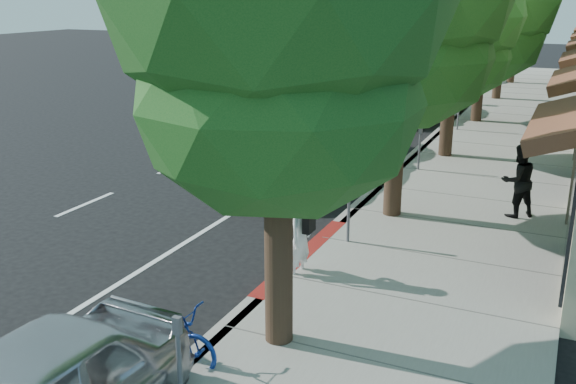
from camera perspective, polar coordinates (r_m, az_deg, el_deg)
The scene contains 15 objects.
ground at distance 11.55m, azimuth -0.61°, elevation -8.04°, with size 120.00×120.00×0.00m, color black.
sidewalk at distance 18.24m, azimuth 16.82°, elevation 1.12°, with size 4.60×56.00×0.15m, color gray.
curb at distance 18.65m, azimuth 9.83°, elevation 1.97°, with size 0.30×56.00×0.15m, color #9E998E.
curb_red_segment at distance 12.35m, azimuth 1.36°, elevation -5.90°, with size 0.32×4.00×0.15m, color maroon.
street_tree_0 at distance 8.24m, azimuth -0.94°, elevation 16.54°, with size 4.48×4.48×7.75m.
street_tree_2 at distance 19.78m, azimuth 14.62°, elevation 14.64°, with size 4.04×4.04×6.75m.
street_tree_3 at distance 25.69m, azimuth 17.19°, elevation 15.75°, with size 5.40×5.40×7.62m.
street_tree_5 at distance 37.61m, azimuth 19.80°, elevation 15.66°, with size 4.23×4.23×7.14m.
cyclist at distance 11.37m, azimuth 1.10°, elevation -4.14°, with size 0.57×0.38×1.57m, color white.
bicycle at distance 9.22m, azimuth -11.04°, elevation -12.16°, with size 0.61×1.76×0.93m, color navy.
silver_suv at distance 17.29m, azimuth 1.13°, elevation 3.31°, with size 2.48×5.37×1.49m, color silver.
dark_sedan at distance 20.05m, azimuth 4.58°, elevation 5.12°, with size 1.50×4.29×1.42m, color #222527.
white_pickup at distance 27.19m, azimuth 10.40°, elevation 8.54°, with size 2.50×6.15×1.79m, color silver.
dark_suv_far at distance 37.78m, azimuth 14.43°, elevation 10.72°, with size 2.12×5.27×1.79m, color black.
pedestrian at distance 15.02m, azimuth 19.79°, elevation 0.96°, with size 0.80×0.62×1.65m, color black.
Camera 1 is at (4.42, -9.44, 4.97)m, focal length 40.00 mm.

